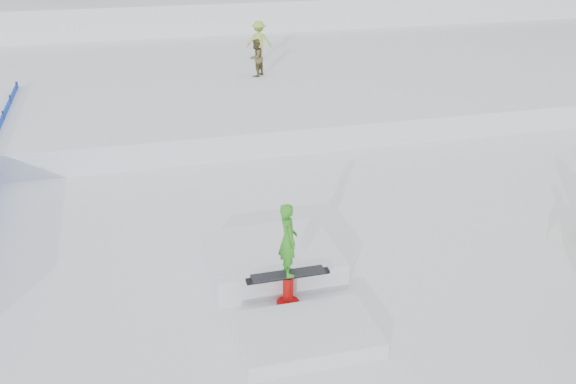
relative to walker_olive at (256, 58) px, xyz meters
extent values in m
plane|color=white|center=(-2.45, -13.91, -1.53)|extent=(120.00, 120.00, 0.00)
cube|color=white|center=(-2.45, 16.09, -0.33)|extent=(60.00, 14.00, 2.40)
cube|color=white|center=(-2.45, 2.09, -1.13)|extent=(50.00, 18.00, 0.80)
cylinder|color=black|center=(-8.95, -3.51, -0.98)|extent=(0.05, 0.05, 1.10)
cylinder|color=black|center=(-8.95, -1.61, -0.98)|extent=(0.05, 0.05, 1.10)
cylinder|color=black|center=(-8.95, 0.29, -0.98)|extent=(0.05, 0.05, 1.10)
imported|color=brown|center=(0.00, 0.00, 0.00)|extent=(0.89, 0.89, 1.46)
imported|color=#A2C341|center=(0.78, 2.86, 0.11)|extent=(1.18, 0.80, 1.68)
cube|color=white|center=(-2.69, -13.32, -1.26)|extent=(2.60, 2.20, 0.54)
cube|color=white|center=(-2.69, -15.82, -1.38)|extent=(2.40, 1.60, 0.30)
cylinder|color=red|center=(-2.69, -14.62, -1.50)|extent=(0.44, 0.44, 0.06)
cylinder|color=red|center=(-2.69, -14.62, -1.23)|extent=(0.20, 0.20, 0.60)
cube|color=black|center=(-2.69, -14.62, -0.90)|extent=(1.60, 0.16, 0.06)
cube|color=black|center=(-2.69, -14.62, -0.85)|extent=(1.40, 0.28, 0.03)
imported|color=#31961F|center=(-2.69, -14.62, -0.13)|extent=(0.34, 0.52, 1.42)
camera|label=1|loc=(-5.40, -24.56, 5.41)|focal=40.00mm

